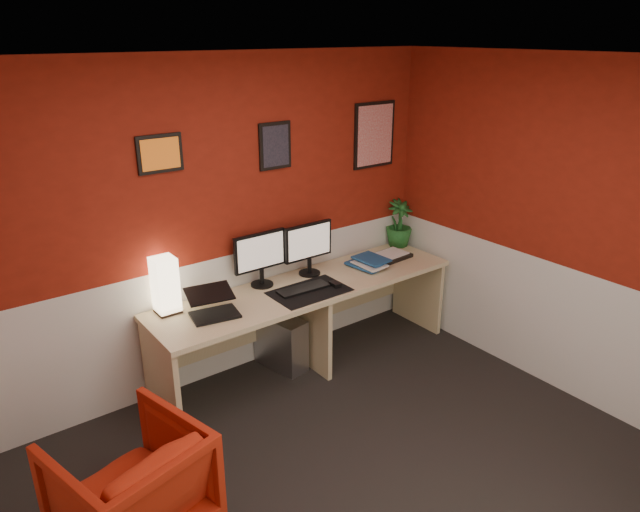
{
  "coord_description": "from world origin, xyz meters",
  "views": [
    {
      "loc": [
        -1.83,
        -2.03,
        2.63
      ],
      "look_at": [
        0.6,
        1.21,
        1.05
      ],
      "focal_mm": 32.64,
      "sensor_mm": 36.0,
      "label": 1
    }
  ],
  "objects_px": {
    "desk": "(308,326)",
    "laptop": "(214,302)",
    "zen_tray": "(390,256)",
    "monitor_right": "(309,241)",
    "armchair": "(131,486)",
    "shoji_lamp": "(165,287)",
    "potted_plant": "(399,223)",
    "monitor_left": "(261,251)",
    "pc_tower": "(281,342)"
  },
  "relations": [
    {
      "from": "zen_tray",
      "to": "pc_tower",
      "type": "distance_m",
      "value": 1.24
    },
    {
      "from": "desk",
      "to": "monitor_right",
      "type": "xyz_separation_m",
      "value": [
        0.15,
        0.18,
        0.66
      ]
    },
    {
      "from": "shoji_lamp",
      "to": "potted_plant",
      "type": "distance_m",
      "value": 2.3
    },
    {
      "from": "monitor_right",
      "to": "armchair",
      "type": "relative_size",
      "value": 0.8
    },
    {
      "from": "shoji_lamp",
      "to": "monitor_left",
      "type": "xyz_separation_m",
      "value": [
        0.79,
        -0.0,
        0.09
      ]
    },
    {
      "from": "desk",
      "to": "zen_tray",
      "type": "relative_size",
      "value": 7.43
    },
    {
      "from": "laptop",
      "to": "monitor_left",
      "type": "xyz_separation_m",
      "value": [
        0.55,
        0.26,
        0.18
      ]
    },
    {
      "from": "armchair",
      "to": "desk",
      "type": "bearing_deg",
      "value": -168.61
    },
    {
      "from": "desk",
      "to": "monitor_right",
      "type": "bearing_deg",
      "value": 50.93
    },
    {
      "from": "zen_tray",
      "to": "armchair",
      "type": "height_order",
      "value": "zen_tray"
    },
    {
      "from": "monitor_left",
      "to": "monitor_right",
      "type": "height_order",
      "value": "same"
    },
    {
      "from": "potted_plant",
      "to": "armchair",
      "type": "distance_m",
      "value": 3.26
    },
    {
      "from": "desk",
      "to": "laptop",
      "type": "relative_size",
      "value": 7.88
    },
    {
      "from": "potted_plant",
      "to": "pc_tower",
      "type": "xyz_separation_m",
      "value": [
        -1.41,
        -0.11,
        -0.72
      ]
    },
    {
      "from": "pc_tower",
      "to": "armchair",
      "type": "relative_size",
      "value": 0.62
    },
    {
      "from": "laptop",
      "to": "potted_plant",
      "type": "relative_size",
      "value": 0.76
    },
    {
      "from": "shoji_lamp",
      "to": "pc_tower",
      "type": "distance_m",
      "value": 1.14
    },
    {
      "from": "zen_tray",
      "to": "armchair",
      "type": "xyz_separation_m",
      "value": [
        -2.73,
        -0.9,
        -0.41
      ]
    },
    {
      "from": "monitor_left",
      "to": "potted_plant",
      "type": "bearing_deg",
      "value": 0.46
    },
    {
      "from": "shoji_lamp",
      "to": "armchair",
      "type": "relative_size",
      "value": 0.55
    },
    {
      "from": "laptop",
      "to": "pc_tower",
      "type": "height_order",
      "value": "laptop"
    },
    {
      "from": "pc_tower",
      "to": "potted_plant",
      "type": "bearing_deg",
      "value": -6.52
    },
    {
      "from": "shoji_lamp",
      "to": "monitor_right",
      "type": "distance_m",
      "value": 1.24
    },
    {
      "from": "desk",
      "to": "potted_plant",
      "type": "bearing_deg",
      "value": 10.87
    },
    {
      "from": "zen_tray",
      "to": "monitor_right",
      "type": "bearing_deg",
      "value": 170.45
    },
    {
      "from": "laptop",
      "to": "potted_plant",
      "type": "bearing_deg",
      "value": 18.09
    },
    {
      "from": "shoji_lamp",
      "to": "monitor_right",
      "type": "height_order",
      "value": "monitor_right"
    },
    {
      "from": "desk",
      "to": "zen_tray",
      "type": "bearing_deg",
      "value": 3.0
    },
    {
      "from": "zen_tray",
      "to": "armchair",
      "type": "relative_size",
      "value": 0.48
    },
    {
      "from": "desk",
      "to": "armchair",
      "type": "distance_m",
      "value": 1.99
    },
    {
      "from": "potted_plant",
      "to": "pc_tower",
      "type": "height_order",
      "value": "potted_plant"
    },
    {
      "from": "shoji_lamp",
      "to": "zen_tray",
      "type": "xyz_separation_m",
      "value": [
        2.02,
        -0.18,
        -0.18
      ]
    },
    {
      "from": "desk",
      "to": "laptop",
      "type": "height_order",
      "value": "laptop"
    },
    {
      "from": "desk",
      "to": "shoji_lamp",
      "type": "height_order",
      "value": "shoji_lamp"
    },
    {
      "from": "shoji_lamp",
      "to": "pc_tower",
      "type": "bearing_deg",
      "value": -6.36
    },
    {
      "from": "desk",
      "to": "potted_plant",
      "type": "xyz_separation_m",
      "value": [
        1.22,
        0.23,
        0.58
      ]
    },
    {
      "from": "monitor_left",
      "to": "armchair",
      "type": "bearing_deg",
      "value": -144.59
    },
    {
      "from": "desk",
      "to": "laptop",
      "type": "distance_m",
      "value": 0.97
    },
    {
      "from": "armchair",
      "to": "shoji_lamp",
      "type": "bearing_deg",
      "value": -137.47
    },
    {
      "from": "laptop",
      "to": "potted_plant",
      "type": "height_order",
      "value": "potted_plant"
    },
    {
      "from": "pc_tower",
      "to": "armchair",
      "type": "distance_m",
      "value": 1.88
    },
    {
      "from": "laptop",
      "to": "monitor_left",
      "type": "height_order",
      "value": "monitor_left"
    },
    {
      "from": "monitor_right",
      "to": "potted_plant",
      "type": "relative_size",
      "value": 1.33
    },
    {
      "from": "desk",
      "to": "pc_tower",
      "type": "height_order",
      "value": "desk"
    },
    {
      "from": "zen_tray",
      "to": "armchair",
      "type": "bearing_deg",
      "value": -161.82
    },
    {
      "from": "monitor_left",
      "to": "armchair",
      "type": "xyz_separation_m",
      "value": [
        -1.5,
        -1.07,
        -0.69
      ]
    },
    {
      "from": "potted_plant",
      "to": "armchair",
      "type": "relative_size",
      "value": 0.6
    },
    {
      "from": "shoji_lamp",
      "to": "laptop",
      "type": "xyz_separation_m",
      "value": [
        0.24,
        -0.26,
        -0.09
      ]
    },
    {
      "from": "desk",
      "to": "zen_tray",
      "type": "xyz_separation_m",
      "value": [
        0.94,
        0.05,
        0.38
      ]
    },
    {
      "from": "shoji_lamp",
      "to": "zen_tray",
      "type": "relative_size",
      "value": 1.14
    }
  ]
}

